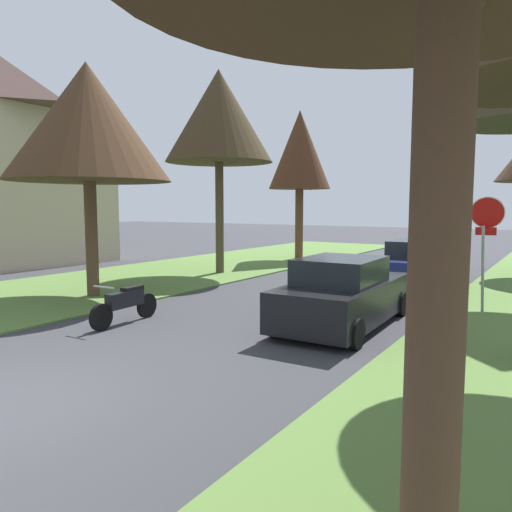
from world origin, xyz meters
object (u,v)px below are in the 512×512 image
street_tree_left_mid_a (88,123)px  parked_motorcycle (126,303)px  stop_sign_far (486,229)px  parked_sedan_black (343,294)px  street_tree_left_far (300,151)px  parked_sedan_navy (418,265)px  street_tree_left_mid_b (219,117)px

street_tree_left_mid_a → parked_motorcycle: bearing=-27.9°
stop_sign_far → parked_sedan_black: (-2.49, -3.04, -1.42)m
parked_sedan_black → street_tree_left_far: bearing=121.8°
parked_sedan_black → parked_sedan_navy: 6.52m
parked_sedan_navy → street_tree_left_mid_b: bearing=-171.4°
street_tree_left_far → parked_motorcycle: bearing=-77.9°
stop_sign_far → street_tree_left_mid_b: size_ratio=0.36×
parked_sedan_black → parked_motorcycle: (-4.30, -2.53, -0.24)m
parked_sedan_black → parked_sedan_navy: (-0.02, 6.52, 0.00)m
street_tree_left_mid_b → parked_sedan_black: bearing=-35.5°
stop_sign_far → parked_motorcycle: bearing=-140.7°
stop_sign_far → parked_motorcycle: stop_sign_far is taller
street_tree_left_mid_b → parked_motorcycle: street_tree_left_mid_b is taller
stop_sign_far → parked_sedan_navy: 4.52m
street_tree_left_mid_a → street_tree_left_mid_b: (0.10, 6.14, 1.08)m
stop_sign_far → street_tree_left_mid_a: 11.23m
parked_motorcycle → stop_sign_far: bearing=39.3°
parked_sedan_black → parked_sedan_navy: bearing=90.2°
street_tree_left_far → parked_sedan_black: 14.80m
stop_sign_far → street_tree_left_far: size_ratio=0.39×
street_tree_left_far → parked_motorcycle: 15.59m
street_tree_left_mid_b → parked_sedan_navy: street_tree_left_mid_b is taller
street_tree_left_mid_a → parked_motorcycle: street_tree_left_mid_a is taller
street_tree_left_mid_a → parked_motorcycle: (3.35, -1.77, -4.63)m
street_tree_left_mid_a → street_tree_left_far: (0.25, 12.67, 0.37)m
street_tree_left_far → parked_sedan_navy: 10.30m
street_tree_left_far → parked_sedan_black: size_ratio=1.68×
street_tree_left_mid_a → parked_sedan_navy: bearing=43.7°
stop_sign_far → street_tree_left_mid_a: street_tree_left_mid_a is taller
parked_sedan_navy → street_tree_left_far: bearing=143.8°
street_tree_left_mid_b → parked_motorcycle: bearing=-67.7°
street_tree_left_mid_b → street_tree_left_far: bearing=88.7°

